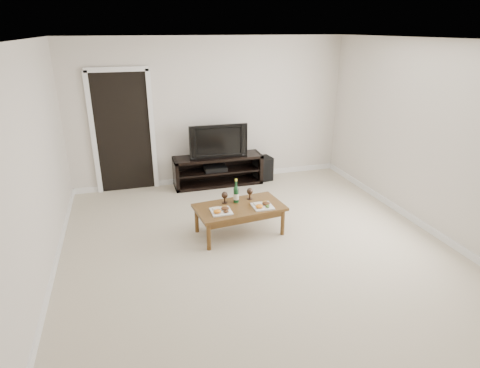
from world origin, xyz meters
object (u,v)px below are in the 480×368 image
television (217,140)px  subwoofer (263,168)px  media_console (218,170)px  coffee_table (239,220)px

television → subwoofer: (0.88, 0.01, -0.62)m
media_console → coffee_table: media_console is taller
coffee_table → television: bearing=85.5°
subwoofer → coffee_table: (-1.03, -1.94, -0.01)m
television → coffee_table: (-0.15, -1.93, -0.64)m
media_console → television: size_ratio=1.54×
media_console → coffee_table: 1.94m
subwoofer → coffee_table: size_ratio=0.37×
media_console → television: 0.57m
subwoofer → media_console: bearing=171.9°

